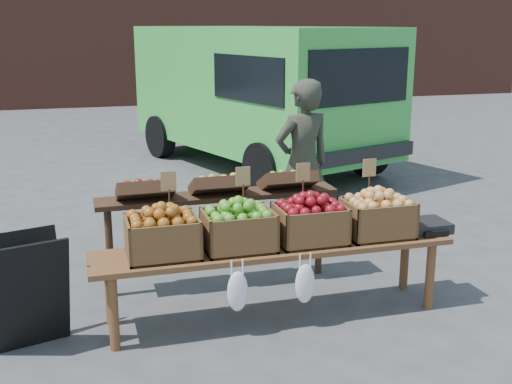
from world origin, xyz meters
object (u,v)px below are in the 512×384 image
object	(u,v)px
delivery_van	(257,98)
weighing_scale	(425,226)
crate_green_apples	(377,218)
crate_golden_apples	(162,237)
crate_russet_pears	(238,230)
chalkboard_sign	(27,291)
vendor	(302,164)
crate_red_apples	(310,224)
display_bench	(274,281)
back_table	(219,226)

from	to	relation	value
delivery_van	weighing_scale	world-z (taller)	delivery_van
crate_green_apples	weighing_scale	world-z (taller)	crate_green_apples
crate_golden_apples	crate_russet_pears	bearing A→B (deg)	0.00
delivery_van	chalkboard_sign	xyz separation A→B (m)	(-3.11, -5.13, -0.65)
vendor	delivery_van	bearing A→B (deg)	-111.81
crate_red_apples	weighing_scale	world-z (taller)	crate_red_apples
chalkboard_sign	crate_golden_apples	distance (m)	0.98
delivery_van	vendor	bearing A→B (deg)	-118.41
vendor	crate_green_apples	distance (m)	1.47
delivery_van	display_bench	bearing A→B (deg)	-123.78
chalkboard_sign	crate_red_apples	bearing A→B (deg)	-17.03
display_bench	crate_russet_pears	distance (m)	0.51
crate_green_apples	weighing_scale	size ratio (longest dim) A/B	1.47
vendor	display_bench	world-z (taller)	vendor
vendor	chalkboard_sign	size ratio (longest dim) A/B	2.08
vendor	weighing_scale	size ratio (longest dim) A/B	4.88
vendor	back_table	distance (m)	1.29
delivery_van	chalkboard_sign	world-z (taller)	delivery_van
crate_russet_pears	weighing_scale	size ratio (longest dim) A/B	1.47
delivery_van	display_bench	distance (m)	5.39
crate_russet_pears	crate_green_apples	world-z (taller)	same
chalkboard_sign	crate_russet_pears	bearing A→B (deg)	-17.38
back_table	display_bench	distance (m)	0.80
back_table	crate_russet_pears	size ratio (longest dim) A/B	4.20
crate_green_apples	weighing_scale	bearing A→B (deg)	0.00
chalkboard_sign	crate_green_apples	distance (m)	2.60
chalkboard_sign	display_bench	distance (m)	1.76
weighing_scale	delivery_van	bearing A→B (deg)	88.86
crate_green_apples	crate_golden_apples	bearing A→B (deg)	180.00
chalkboard_sign	vendor	bearing A→B (deg)	13.63
vendor	crate_russet_pears	xyz separation A→B (m)	(-1.02, -1.46, -0.12)
display_bench	crate_russet_pears	xyz separation A→B (m)	(-0.28, 0.00, 0.42)
display_bench	crate_golden_apples	distance (m)	0.93
vendor	crate_green_apples	xyz separation A→B (m)	(0.08, -1.46, -0.12)
crate_russet_pears	delivery_van	bearing A→B (deg)	72.49
back_table	crate_golden_apples	world-z (taller)	back_table
delivery_van	crate_russet_pears	size ratio (longest dim) A/B	9.40
crate_golden_apples	crate_green_apples	xyz separation A→B (m)	(1.65, 0.00, 0.00)
crate_golden_apples	crate_green_apples	world-z (taller)	same
weighing_scale	crate_golden_apples	bearing A→B (deg)	180.00
vendor	crate_green_apples	size ratio (longest dim) A/B	3.32
back_table	display_bench	size ratio (longest dim) A/B	0.78
chalkboard_sign	crate_golden_apples	size ratio (longest dim) A/B	1.60
delivery_van	back_table	world-z (taller)	delivery_van
chalkboard_sign	display_bench	world-z (taller)	chalkboard_sign
vendor	display_bench	distance (m)	1.73
back_table	crate_green_apples	xyz separation A→B (m)	(1.09, -0.72, 0.19)
delivery_van	crate_green_apples	size ratio (longest dim) A/B	9.40
delivery_van	back_table	bearing A→B (deg)	-129.06
vendor	crate_green_apples	bearing A→B (deg)	80.62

